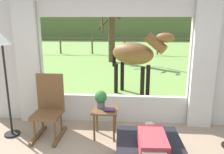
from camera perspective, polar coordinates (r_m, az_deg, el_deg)
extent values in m
cube|color=beige|center=(5.05, -23.19, 4.15)|extent=(1.15, 0.12, 2.55)
cube|color=beige|center=(4.80, 25.39, 3.48)|extent=(1.15, 0.12, 2.55)
cube|color=beige|center=(4.76, 0.43, -7.75)|extent=(2.90, 0.12, 0.55)
cube|color=beige|center=(4.44, 0.48, 17.68)|extent=(2.90, 0.12, 0.45)
cube|color=beige|center=(4.79, -20.31, 3.03)|extent=(0.44, 0.10, 2.40)
cube|color=beige|center=(4.57, 21.98, 2.40)|extent=(0.44, 0.10, 2.40)
cube|color=#759E47|center=(15.45, 3.25, 6.35)|extent=(36.00, 21.68, 0.02)
cube|color=#596739|center=(25.17, 3.78, 11.97)|extent=(36.00, 2.00, 2.40)
cube|color=#B23338|center=(3.04, 10.00, -15.91)|extent=(0.36, 0.61, 0.22)
sphere|color=tan|center=(3.39, 9.38, -12.64)|extent=(0.20, 0.20, 0.20)
cube|color=brown|center=(4.19, -15.81, -8.98)|extent=(0.48, 0.48, 0.06)
cube|color=brown|center=(4.26, -15.13, -3.69)|extent=(0.48, 0.06, 0.68)
cube|color=brown|center=(4.43, -17.94, -13.67)|extent=(0.07, 0.68, 0.06)
cube|color=brown|center=(4.30, -12.87, -14.21)|extent=(0.07, 0.68, 0.06)
cylinder|color=brown|center=(4.19, -18.85, -12.30)|extent=(0.04, 0.04, 0.38)
cylinder|color=brown|center=(4.06, -14.08, -12.80)|extent=(0.04, 0.04, 0.38)
cylinder|color=brown|center=(4.49, -17.01, -10.35)|extent=(0.04, 0.04, 0.38)
cylinder|color=brown|center=(4.37, -12.55, -10.73)|extent=(0.04, 0.04, 0.38)
cube|color=brown|center=(4.05, -1.76, -8.28)|extent=(0.44, 0.44, 0.03)
cylinder|color=brown|center=(4.02, -4.47, -12.54)|extent=(0.04, 0.04, 0.49)
cylinder|color=brown|center=(3.99, 0.49, -12.74)|extent=(0.04, 0.04, 0.49)
cylinder|color=brown|center=(4.32, -3.77, -10.55)|extent=(0.04, 0.04, 0.49)
cylinder|color=brown|center=(4.29, 0.81, -10.71)|extent=(0.04, 0.04, 0.49)
cylinder|color=#4C5156|center=(4.08, -2.80, -6.95)|extent=(0.14, 0.14, 0.12)
sphere|color=#2D6B2D|center=(4.03, -2.83, -4.96)|extent=(0.22, 0.22, 0.22)
cube|color=black|center=(3.97, -0.42, -8.33)|extent=(0.17, 0.14, 0.02)
cube|color=#59336B|center=(3.96, -0.59, -8.03)|extent=(0.20, 0.13, 0.02)
cylinder|color=black|center=(4.68, -23.61, -12.88)|extent=(0.28, 0.28, 0.03)
cylinder|color=black|center=(4.39, -24.63, -3.39)|extent=(0.04, 0.04, 1.64)
cone|color=white|center=(4.23, -25.88, 8.49)|extent=(0.32, 0.32, 0.18)
ellipsoid|color=brown|center=(6.22, 5.08, 5.88)|extent=(1.35, 1.12, 0.60)
cylinder|color=brown|center=(5.87, 10.91, 8.28)|extent=(0.65, 0.53, 0.53)
ellipsoid|color=brown|center=(5.76, 13.17, 9.55)|extent=(0.51, 0.42, 0.24)
cube|color=black|center=(5.90, 10.22, 8.61)|extent=(0.41, 0.29, 0.32)
cylinder|color=black|center=(6.57, 0.54, 5.03)|extent=(0.14, 0.14, 0.55)
cylinder|color=black|center=(6.31, 8.96, -0.85)|extent=(0.11, 0.11, 0.85)
cylinder|color=black|center=(6.03, 7.58, -1.48)|extent=(0.11, 0.11, 0.85)
cylinder|color=black|center=(6.71, 2.57, 0.21)|extent=(0.11, 0.11, 0.85)
cylinder|color=black|center=(6.45, 1.01, -0.34)|extent=(0.11, 0.11, 0.85)
cylinder|color=#4C3823|center=(11.36, -0.07, 10.92)|extent=(0.32, 0.32, 2.85)
cylinder|color=#47331E|center=(11.52, 1.41, 17.53)|extent=(0.51, 0.75, 0.56)
cylinder|color=#47331E|center=(11.70, -1.36, 13.78)|extent=(0.84, 0.73, 0.86)
cylinder|color=#47331E|center=(11.08, -0.72, 18.60)|extent=(0.78, 0.31, 0.66)
cylinder|color=#47331E|center=(11.03, 0.03, 15.60)|extent=(0.82, 0.20, 0.57)
cylinder|color=#47331E|center=(11.31, -2.51, 13.74)|extent=(0.27, 1.06, 0.96)
cylinder|color=brown|center=(15.42, -19.94, 7.63)|extent=(0.10, 0.10, 1.10)
cylinder|color=brown|center=(14.72, -12.76, 7.86)|extent=(0.10, 0.10, 1.10)
cylinder|color=brown|center=(14.26, -4.98, 7.96)|extent=(0.10, 0.10, 1.10)
cylinder|color=brown|center=(14.08, 3.16, 7.91)|extent=(0.10, 0.10, 1.10)
cylinder|color=brown|center=(14.18, 11.34, 7.71)|extent=(0.10, 0.10, 1.10)
cylinder|color=brown|center=(14.55, 19.25, 7.36)|extent=(0.10, 0.10, 1.10)
cube|color=brown|center=(14.04, 3.18, 9.54)|extent=(16.00, 0.06, 0.08)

